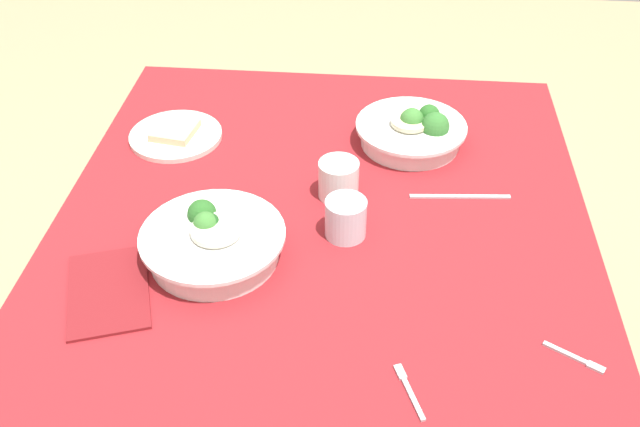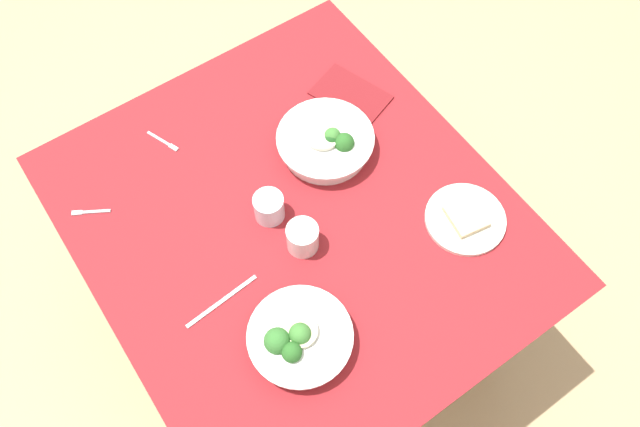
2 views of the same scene
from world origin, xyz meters
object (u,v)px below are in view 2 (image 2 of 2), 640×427
object	(u,v)px
fork_by_near_bowl	(164,142)
water_glass_center	(303,237)
napkin_folded_upper	(351,95)
fork_by_far_bowl	(89,212)
broccoli_bowl_far	(326,142)
broccoli_bowl_near	(298,339)
bread_side_plate	(466,218)
water_glass_side	(269,207)
table_knife_left	(222,301)

from	to	relation	value
fork_by_near_bowl	water_glass_center	bearing A→B (deg)	-5.14
water_glass_center	napkin_folded_upper	size ratio (longest dim) A/B	0.39
fork_by_near_bowl	fork_by_far_bowl	bearing A→B (deg)	-93.98
broccoli_bowl_far	water_glass_center	distance (m)	0.30
broccoli_bowl_near	fork_by_far_bowl	size ratio (longest dim) A/B	2.69
water_glass_center	fork_by_near_bowl	size ratio (longest dim) A/B	0.80
bread_side_plate	water_glass_center	xyz separation A→B (m)	(-0.19, -0.39, 0.03)
bread_side_plate	fork_by_near_bowl	bearing A→B (deg)	-141.54
broccoli_bowl_near	water_glass_side	bearing A→B (deg)	158.32
fork_by_far_bowl	table_knife_left	xyz separation A→B (m)	(0.42, 0.16, -0.00)
fork_by_near_bowl	napkin_folded_upper	world-z (taller)	napkin_folded_upper
broccoli_bowl_far	water_glass_side	size ratio (longest dim) A/B	3.35
broccoli_bowl_far	water_glass_center	xyz separation A→B (m)	(0.21, -0.22, 0.01)
water_glass_side	table_knife_left	world-z (taller)	water_glass_side
broccoli_bowl_near	bread_side_plate	size ratio (longest dim) A/B	1.18
broccoli_bowl_far	bread_side_plate	xyz separation A→B (m)	(0.39, 0.17, -0.02)
fork_by_far_bowl	napkin_folded_upper	world-z (taller)	napkin_folded_upper
bread_side_plate	water_glass_side	xyz separation A→B (m)	(-0.31, -0.41, 0.03)
broccoli_bowl_far	water_glass_side	xyz separation A→B (m)	(0.08, -0.24, 0.01)
broccoli_bowl_near	fork_by_near_bowl	world-z (taller)	broccoli_bowl_near
water_glass_center	fork_by_near_bowl	distance (m)	0.51
broccoli_bowl_far	broccoli_bowl_near	distance (m)	0.56
bread_side_plate	table_knife_left	world-z (taller)	bread_side_plate
table_knife_left	napkin_folded_upper	distance (m)	0.72
broccoli_bowl_near	bread_side_plate	xyz separation A→B (m)	(-0.02, 0.55, -0.02)
fork_by_far_bowl	bread_side_plate	bearing A→B (deg)	174.37
broccoli_bowl_far	napkin_folded_upper	size ratio (longest dim) A/B	1.26
fork_by_far_bowl	table_knife_left	size ratio (longest dim) A/B	0.45
water_glass_side	fork_by_near_bowl	size ratio (longest dim) A/B	0.77
water_glass_center	fork_by_near_bowl	world-z (taller)	water_glass_center
water_glass_center	table_knife_left	distance (m)	0.26
broccoli_bowl_far	table_knife_left	world-z (taller)	broccoli_bowl_far
bread_side_plate	water_glass_side	distance (m)	0.52
fork_by_far_bowl	napkin_folded_upper	bearing A→B (deg)	-155.28
bread_side_plate	water_glass_center	size ratio (longest dim) A/B	2.55
bread_side_plate	table_knife_left	bearing A→B (deg)	-104.82
water_glass_center	fork_by_near_bowl	xyz separation A→B (m)	(-0.49, -0.14, -0.04)
fork_by_far_bowl	water_glass_side	bearing A→B (deg)	175.02
broccoli_bowl_near	bread_side_plate	world-z (taller)	broccoli_bowl_near
broccoli_bowl_far	table_knife_left	distance (m)	0.52
broccoli_bowl_far	bread_side_plate	size ratio (longest dim) A/B	1.27
bread_side_plate	fork_by_near_bowl	world-z (taller)	bread_side_plate
fork_by_far_bowl	fork_by_near_bowl	bearing A→B (deg)	-131.97
bread_side_plate	broccoli_bowl_near	bearing A→B (deg)	-87.39
broccoli_bowl_near	table_knife_left	size ratio (longest dim) A/B	1.20
broccoli_bowl_far	napkin_folded_upper	xyz separation A→B (m)	(-0.11, 0.17, -0.03)
water_glass_side	napkin_folded_upper	world-z (taller)	water_glass_side
table_knife_left	water_glass_center	bearing A→B (deg)	-1.21
bread_side_plate	fork_by_far_bowl	bearing A→B (deg)	-126.11
table_knife_left	napkin_folded_upper	bearing A→B (deg)	23.10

